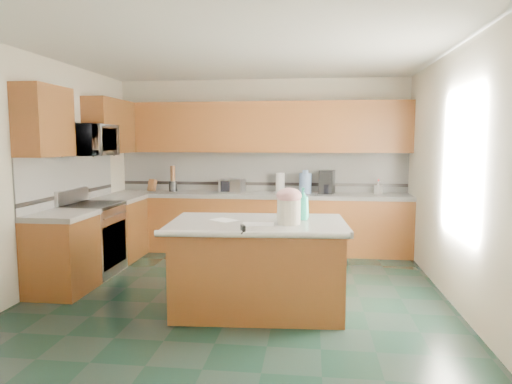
# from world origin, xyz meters

# --- Properties ---
(floor) EXTENTS (4.60, 4.60, 0.00)m
(floor) POSITION_xyz_m (0.00, 0.00, 0.00)
(floor) COLOR black
(floor) RESTS_ON ground
(ceiling) EXTENTS (4.60, 4.60, 0.00)m
(ceiling) POSITION_xyz_m (0.00, 0.00, 2.70)
(ceiling) COLOR white
(ceiling) RESTS_ON ground
(wall_back) EXTENTS (4.60, 0.04, 2.70)m
(wall_back) POSITION_xyz_m (0.00, 2.32, 1.35)
(wall_back) COLOR silver
(wall_back) RESTS_ON ground
(wall_front) EXTENTS (4.60, 0.04, 2.70)m
(wall_front) POSITION_xyz_m (0.00, -2.32, 1.35)
(wall_front) COLOR silver
(wall_front) RESTS_ON ground
(wall_left) EXTENTS (0.04, 4.60, 2.70)m
(wall_left) POSITION_xyz_m (-2.32, 0.00, 1.35)
(wall_left) COLOR silver
(wall_left) RESTS_ON ground
(wall_right) EXTENTS (0.04, 4.60, 2.70)m
(wall_right) POSITION_xyz_m (2.32, 0.00, 1.35)
(wall_right) COLOR silver
(wall_right) RESTS_ON ground
(back_base_cab) EXTENTS (4.60, 0.60, 0.86)m
(back_base_cab) POSITION_xyz_m (0.00, 2.00, 0.43)
(back_base_cab) COLOR #351F0C
(back_base_cab) RESTS_ON ground
(back_countertop) EXTENTS (4.60, 0.64, 0.06)m
(back_countertop) POSITION_xyz_m (0.00, 2.00, 0.89)
(back_countertop) COLOR white
(back_countertop) RESTS_ON back_base_cab
(back_upper_cab) EXTENTS (4.60, 0.33, 0.78)m
(back_upper_cab) POSITION_xyz_m (0.00, 2.13, 1.94)
(back_upper_cab) COLOR #351F0C
(back_upper_cab) RESTS_ON wall_back
(back_backsplash) EXTENTS (4.60, 0.02, 0.63)m
(back_backsplash) POSITION_xyz_m (0.00, 2.29, 1.24)
(back_backsplash) COLOR silver
(back_backsplash) RESTS_ON back_countertop
(back_accent_band) EXTENTS (4.60, 0.01, 0.05)m
(back_accent_band) POSITION_xyz_m (0.00, 2.28, 1.04)
(back_accent_band) COLOR black
(back_accent_band) RESTS_ON back_countertop
(left_base_cab_rear) EXTENTS (0.60, 0.82, 0.86)m
(left_base_cab_rear) POSITION_xyz_m (-2.00, 1.29, 0.43)
(left_base_cab_rear) COLOR #351F0C
(left_base_cab_rear) RESTS_ON ground
(left_counter_rear) EXTENTS (0.64, 0.82, 0.06)m
(left_counter_rear) POSITION_xyz_m (-2.00, 1.29, 0.89)
(left_counter_rear) COLOR white
(left_counter_rear) RESTS_ON left_base_cab_rear
(left_base_cab_front) EXTENTS (0.60, 0.72, 0.86)m
(left_base_cab_front) POSITION_xyz_m (-2.00, -0.24, 0.43)
(left_base_cab_front) COLOR #351F0C
(left_base_cab_front) RESTS_ON ground
(left_counter_front) EXTENTS (0.64, 0.72, 0.06)m
(left_counter_front) POSITION_xyz_m (-2.00, -0.24, 0.89)
(left_counter_front) COLOR white
(left_counter_front) RESTS_ON left_base_cab_front
(left_backsplash) EXTENTS (0.02, 2.30, 0.63)m
(left_backsplash) POSITION_xyz_m (-2.29, 0.55, 1.24)
(left_backsplash) COLOR silver
(left_backsplash) RESTS_ON wall_left
(left_accent_band) EXTENTS (0.01, 2.30, 0.05)m
(left_accent_band) POSITION_xyz_m (-2.28, 0.55, 1.04)
(left_accent_band) COLOR black
(left_accent_band) RESTS_ON wall_left
(left_upper_cab_rear) EXTENTS (0.33, 1.09, 0.78)m
(left_upper_cab_rear) POSITION_xyz_m (-2.13, 1.42, 1.94)
(left_upper_cab_rear) COLOR #351F0C
(left_upper_cab_rear) RESTS_ON wall_left
(left_upper_cab_front) EXTENTS (0.33, 0.72, 0.78)m
(left_upper_cab_front) POSITION_xyz_m (-2.13, -0.24, 1.94)
(left_upper_cab_front) COLOR #351F0C
(left_upper_cab_front) RESTS_ON wall_left
(range_body) EXTENTS (0.60, 0.76, 0.88)m
(range_body) POSITION_xyz_m (-2.00, 0.50, 0.44)
(range_body) COLOR #B7B7BC
(range_body) RESTS_ON ground
(range_oven_door) EXTENTS (0.02, 0.68, 0.55)m
(range_oven_door) POSITION_xyz_m (-1.71, 0.50, 0.40)
(range_oven_door) COLOR black
(range_oven_door) RESTS_ON range_body
(range_cooktop) EXTENTS (0.62, 0.78, 0.04)m
(range_cooktop) POSITION_xyz_m (-2.00, 0.50, 0.90)
(range_cooktop) COLOR black
(range_cooktop) RESTS_ON range_body
(range_handle) EXTENTS (0.02, 0.66, 0.02)m
(range_handle) POSITION_xyz_m (-1.68, 0.50, 0.78)
(range_handle) COLOR #B7B7BC
(range_handle) RESTS_ON range_body
(range_backguard) EXTENTS (0.06, 0.76, 0.18)m
(range_backguard) POSITION_xyz_m (-2.26, 0.50, 1.02)
(range_backguard) COLOR #B7B7BC
(range_backguard) RESTS_ON range_body
(microwave) EXTENTS (0.50, 0.73, 0.41)m
(microwave) POSITION_xyz_m (-2.00, 0.50, 1.73)
(microwave) COLOR #B7B7BC
(microwave) RESTS_ON wall_left
(island_base) EXTENTS (1.70, 1.04, 0.86)m
(island_base) POSITION_xyz_m (0.28, -0.51, 0.43)
(island_base) COLOR #351F0C
(island_base) RESTS_ON ground
(island_top) EXTENTS (1.81, 1.15, 0.06)m
(island_top) POSITION_xyz_m (0.28, -0.51, 0.89)
(island_top) COLOR white
(island_top) RESTS_ON island_base
(island_bullnose) EXTENTS (1.75, 0.17, 0.06)m
(island_bullnose) POSITION_xyz_m (0.28, -1.03, 0.89)
(island_bullnose) COLOR white
(island_bullnose) RESTS_ON island_base
(treat_jar) EXTENTS (0.29, 0.29, 0.24)m
(treat_jar) POSITION_xyz_m (0.59, -0.62, 1.04)
(treat_jar) COLOR silver
(treat_jar) RESTS_ON island_top
(treat_jar_lid) EXTENTS (0.25, 0.25, 0.15)m
(treat_jar_lid) POSITION_xyz_m (0.59, -0.62, 1.20)
(treat_jar_lid) COLOR pink
(treat_jar_lid) RESTS_ON treat_jar
(treat_jar_knob) EXTENTS (0.08, 0.03, 0.03)m
(treat_jar_knob) POSITION_xyz_m (0.59, -0.62, 1.25)
(treat_jar_knob) COLOR tan
(treat_jar_knob) RESTS_ON treat_jar_lid
(treat_jar_knob_end_l) EXTENTS (0.04, 0.04, 0.04)m
(treat_jar_knob_end_l) POSITION_xyz_m (0.55, -0.62, 1.25)
(treat_jar_knob_end_l) COLOR tan
(treat_jar_knob_end_l) RESTS_ON treat_jar_lid
(treat_jar_knob_end_r) EXTENTS (0.04, 0.04, 0.04)m
(treat_jar_knob_end_r) POSITION_xyz_m (0.63, -0.62, 1.25)
(treat_jar_knob_end_r) COLOR tan
(treat_jar_knob_end_r) RESTS_ON treat_jar_lid
(soap_bottle_island) EXTENTS (0.15, 0.15, 0.33)m
(soap_bottle_island) POSITION_xyz_m (0.72, -0.36, 1.08)
(soap_bottle_island) COLOR #20A98E
(soap_bottle_island) RESTS_ON island_top
(paper_sheet_a) EXTENTS (0.32, 0.25, 0.00)m
(paper_sheet_a) POSITION_xyz_m (0.30, -0.69, 0.92)
(paper_sheet_a) COLOR white
(paper_sheet_a) RESTS_ON island_top
(paper_sheet_b) EXTENTS (0.32, 0.31, 0.00)m
(paper_sheet_b) POSITION_xyz_m (-0.08, -0.49, 0.92)
(paper_sheet_b) COLOR white
(paper_sheet_b) RESTS_ON island_top
(clamp_body) EXTENTS (0.06, 0.09, 0.08)m
(clamp_body) POSITION_xyz_m (0.20, -1.01, 0.93)
(clamp_body) COLOR black
(clamp_body) RESTS_ON island_top
(clamp_handle) EXTENTS (0.01, 0.06, 0.01)m
(clamp_handle) POSITION_xyz_m (0.20, -1.06, 0.91)
(clamp_handle) COLOR black
(clamp_handle) RESTS_ON island_top
(knife_block) EXTENTS (0.14, 0.17, 0.21)m
(knife_block) POSITION_xyz_m (-1.74, 2.05, 1.02)
(knife_block) COLOR #472814
(knife_block) RESTS_ON back_countertop
(utensil_crock) EXTENTS (0.13, 0.13, 0.17)m
(utensil_crock) POSITION_xyz_m (-1.41, 2.08, 1.00)
(utensil_crock) COLOR black
(utensil_crock) RESTS_ON back_countertop
(utensil_bundle) EXTENTS (0.08, 0.08, 0.25)m
(utensil_bundle) POSITION_xyz_m (-1.41, 2.08, 1.21)
(utensil_bundle) COLOR #472814
(utensil_bundle) RESTS_ON utensil_crock
(toaster_oven) EXTENTS (0.41, 0.32, 0.21)m
(toaster_oven) POSITION_xyz_m (-0.44, 2.05, 1.03)
(toaster_oven) COLOR #B7B7BC
(toaster_oven) RESTS_ON back_countertop
(toaster_oven_door) EXTENTS (0.32, 0.01, 0.17)m
(toaster_oven_door) POSITION_xyz_m (-0.44, 1.93, 1.03)
(toaster_oven_door) COLOR black
(toaster_oven_door) RESTS_ON toaster_oven
(paper_towel) EXTENTS (0.14, 0.14, 0.31)m
(paper_towel) POSITION_xyz_m (0.32, 2.10, 1.07)
(paper_towel) COLOR white
(paper_towel) RESTS_ON back_countertop
(paper_towel_base) EXTENTS (0.21, 0.21, 0.01)m
(paper_towel_base) POSITION_xyz_m (0.32, 2.10, 0.93)
(paper_towel_base) COLOR #B7B7BC
(paper_towel_base) RESTS_ON back_countertop
(water_jug) EXTENTS (0.19, 0.19, 0.32)m
(water_jug) POSITION_xyz_m (0.71, 2.06, 1.08)
(water_jug) COLOR #6A8AC0
(water_jug) RESTS_ON back_countertop
(water_jug_neck) EXTENTS (0.09, 0.09, 0.05)m
(water_jug_neck) POSITION_xyz_m (0.71, 2.06, 1.26)
(water_jug_neck) COLOR #6A8AC0
(water_jug_neck) RESTS_ON water_jug
(coffee_maker) EXTENTS (0.26, 0.28, 0.36)m
(coffee_maker) POSITION_xyz_m (1.04, 2.08, 1.10)
(coffee_maker) COLOR black
(coffee_maker) RESTS_ON back_countertop
(coffee_carafe) EXTENTS (0.15, 0.15, 0.15)m
(coffee_carafe) POSITION_xyz_m (1.04, 2.03, 0.99)
(coffee_carafe) COLOR black
(coffee_carafe) RESTS_ON back_countertop
(soap_bottle_back) EXTENTS (0.13, 0.13, 0.20)m
(soap_bottle_back) POSITION_xyz_m (1.81, 2.05, 1.02)
(soap_bottle_back) COLOR white
(soap_bottle_back) RESTS_ON back_countertop
(soap_back_cap) EXTENTS (0.02, 0.02, 0.03)m
(soap_back_cap) POSITION_xyz_m (1.81, 2.05, 1.14)
(soap_back_cap) COLOR red
(soap_back_cap) RESTS_ON soap_bottle_back
(window_light_proxy) EXTENTS (0.02, 1.40, 1.10)m
(window_light_proxy) POSITION_xyz_m (2.29, -0.20, 1.50)
(window_light_proxy) COLOR white
(window_light_proxy) RESTS_ON wall_right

